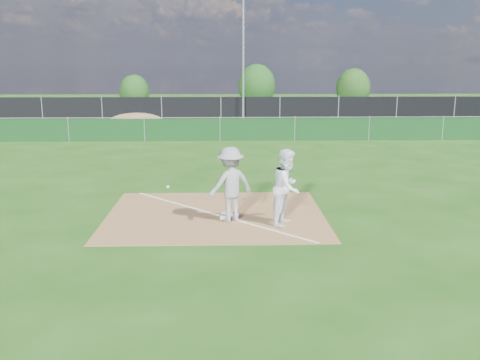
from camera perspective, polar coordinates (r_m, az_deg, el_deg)
name	(u,v)px	position (r m, az deg, el deg)	size (l,w,h in m)	color
ground	(219,158)	(23.71, -2.26, 2.41)	(90.00, 90.00, 0.00)	#1E4E10
infield_dirt	(215,215)	(14.94, -2.63, -3.72)	(6.00, 5.00, 0.02)	olive
foul_line	(215,214)	(14.94, -2.63, -3.67)	(0.08, 7.00, 0.01)	white
green_fence	(220,130)	(28.56, -2.16, 5.38)	(44.00, 0.05, 1.20)	#0D3313
dirt_mound	(136,123)	(32.47, -11.01, 6.01)	(3.38, 2.60, 1.17)	#916A46
black_fence	(221,110)	(36.49, -2.05, 7.44)	(46.00, 0.04, 1.80)	black
parking_lot	(222,116)	(41.55, -1.99, 6.84)	(46.00, 9.00, 0.01)	black
light_pole	(243,63)	(36.05, 0.35, 12.32)	(0.16, 0.16, 8.00)	slate
first_base	(229,216)	(14.65, -1.23, -3.83)	(0.42, 0.42, 0.09)	silver
play_at_first	(230,184)	(14.11, -1.03, -0.47)	(2.44, 1.25, 1.99)	#A1A1A3
runner	(287,187)	(13.91, 5.06, -0.77)	(0.97, 0.76, 2.01)	white
car_left	(144,107)	(41.38, -10.15, 7.71)	(1.82, 4.51, 1.54)	#B0B2B8
car_mid	(228,108)	(40.52, -1.34, 7.66)	(1.43, 4.10, 1.35)	black
car_right	(295,109)	(40.47, 5.90, 7.59)	(1.88, 4.62, 1.34)	black
tree_left	(134,92)	(47.27, -11.21, 9.21)	(2.55, 2.55, 3.03)	#382316
tree_mid	(257,86)	(47.89, 1.80, 10.02)	(3.29, 3.29, 3.90)	#382316
tree_right	(353,88)	(48.84, 11.98, 9.58)	(2.97, 2.97, 3.53)	#382316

